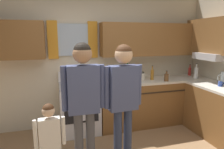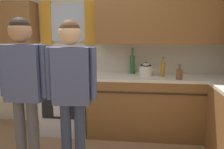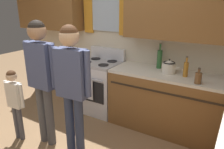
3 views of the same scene
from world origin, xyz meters
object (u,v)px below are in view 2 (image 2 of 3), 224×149
(bottle_squat_brown, at_px, (179,74))
(adult_in_plaid, at_px, (71,82))
(stovetop_kettle, at_px, (146,69))
(stove_oven, at_px, (68,101))
(adult_holding_child, at_px, (23,79))
(bottle_oil_amber, at_px, (163,69))
(bottle_wine_green, at_px, (132,64))

(bottle_squat_brown, relative_size, adult_in_plaid, 0.12)
(bottle_squat_brown, xyz_separation_m, stovetop_kettle, (-0.44, 0.23, 0.02))
(bottle_squat_brown, bearing_deg, stove_oven, 172.28)
(stove_oven, height_order, stovetop_kettle, stovetop_kettle)
(stovetop_kettle, height_order, adult_holding_child, adult_holding_child)
(stove_oven, relative_size, adult_in_plaid, 0.67)
(stove_oven, distance_m, bottle_oil_amber, 1.54)
(bottle_oil_amber, relative_size, adult_holding_child, 0.17)
(stovetop_kettle, xyz_separation_m, adult_holding_child, (-1.28, -1.20, 0.06))
(bottle_wine_green, height_order, stovetop_kettle, bottle_wine_green)
(bottle_wine_green, bearing_deg, stovetop_kettle, -38.86)
(stove_oven, bearing_deg, adult_in_plaid, -70.16)
(bottle_oil_amber, relative_size, bottle_squat_brown, 1.40)
(adult_holding_child, bearing_deg, stove_oven, 86.25)
(bottle_oil_amber, relative_size, bottle_wine_green, 0.73)
(bottle_wine_green, bearing_deg, bottle_squat_brown, -31.56)
(bottle_oil_amber, distance_m, bottle_squat_brown, 0.28)
(bottle_squat_brown, relative_size, adult_holding_child, 0.12)
(stovetop_kettle, distance_m, adult_in_plaid, 1.43)
(bottle_squat_brown, relative_size, bottle_wine_green, 0.52)
(stovetop_kettle, distance_m, adult_holding_child, 1.75)
(bottle_wine_green, height_order, adult_in_plaid, adult_in_plaid)
(stovetop_kettle, bearing_deg, bottle_oil_amber, -9.24)
(bottle_oil_amber, distance_m, adult_in_plaid, 1.54)
(adult_in_plaid, bearing_deg, bottle_squat_brown, 38.53)
(stove_oven, relative_size, bottle_squat_brown, 5.37)
(bottle_squat_brown, relative_size, stovetop_kettle, 0.75)
(stove_oven, distance_m, bottle_squat_brown, 1.73)
(stove_oven, distance_m, adult_holding_child, 1.33)
(bottle_oil_amber, xyz_separation_m, adult_in_plaid, (-1.01, -1.16, 0.03))
(adult_holding_child, bearing_deg, stovetop_kettle, 43.23)
(stove_oven, bearing_deg, bottle_wine_green, 10.01)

